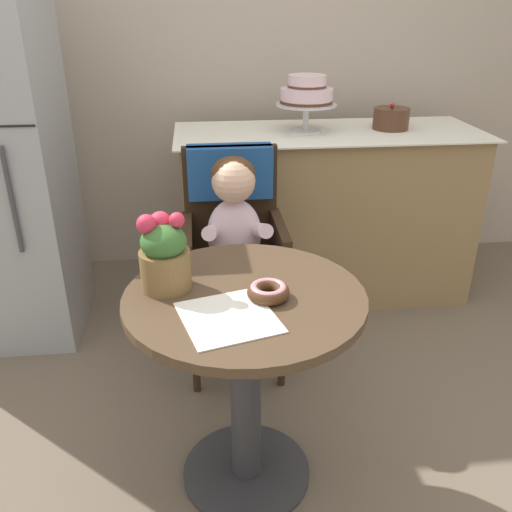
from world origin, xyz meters
TOP-DOWN VIEW (x-y plane):
  - ground_plane at (0.00, 0.00)m, footprint 8.00×8.00m
  - back_wall at (0.00, 1.85)m, footprint 4.80×0.10m
  - cafe_table at (0.00, 0.00)m, footprint 0.72×0.72m
  - wicker_chair at (0.01, 0.75)m, footprint 0.42×0.45m
  - seated_child at (0.01, 0.59)m, footprint 0.27×0.32m
  - paper_napkin at (-0.06, -0.13)m, footprint 0.30×0.31m
  - donut_front at (0.07, -0.03)m, footprint 0.12×0.12m
  - flower_vase at (-0.23, 0.07)m, footprint 0.15×0.15m
  - display_counter at (0.55, 1.30)m, footprint 1.56×0.62m
  - tiered_cake_stand at (0.43, 1.30)m, footprint 0.30×0.30m
  - round_layer_cake at (0.87, 1.32)m, footprint 0.18×0.18m

SIDE VIEW (x-z plane):
  - ground_plane at x=0.00m, z-range 0.00..0.00m
  - display_counter at x=0.55m, z-range 0.00..0.90m
  - cafe_table at x=0.00m, z-range 0.15..0.87m
  - wicker_chair at x=0.01m, z-range 0.16..1.12m
  - seated_child at x=0.01m, z-range 0.31..1.04m
  - paper_napkin at x=-0.06m, z-range 0.72..0.72m
  - donut_front at x=0.07m, z-range 0.72..0.77m
  - flower_vase at x=-0.23m, z-range 0.71..0.95m
  - round_layer_cake at x=0.87m, z-range 0.89..1.02m
  - tiered_cake_stand at x=0.43m, z-range 0.94..1.22m
  - back_wall at x=0.00m, z-range 0.00..2.70m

